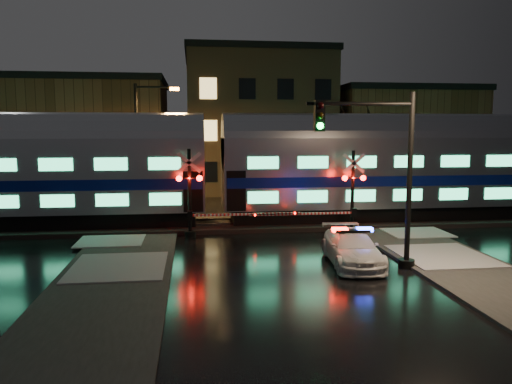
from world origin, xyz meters
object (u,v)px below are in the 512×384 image
streetlight (142,141)px  crossing_signal_right (346,200)px  police_car (352,248)px  crossing_signal_left (197,201)px  traffic_light (383,177)px

streetlight → crossing_signal_right: bearing=-31.9°
police_car → crossing_signal_left: crossing_signal_left is taller
crossing_signal_left → streetlight: bearing=115.8°
police_car → streetlight: size_ratio=0.58×
crossing_signal_left → traffic_light: size_ratio=0.92×
crossing_signal_left → crossing_signal_right: bearing=-0.0°
crossing_signal_left → traffic_light: 9.59m
police_car → streetlight: bearing=131.0°
police_car → streetlight: 15.91m
streetlight → crossing_signal_left: bearing=-64.2°
police_car → traffic_light: 3.12m
crossing_signal_left → streetlight: streetlight is taller
traffic_light → streetlight: bearing=134.7°
crossing_signal_left → traffic_light: traffic_light is taller
police_car → crossing_signal_left: (-6.00, 5.65, 1.14)m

